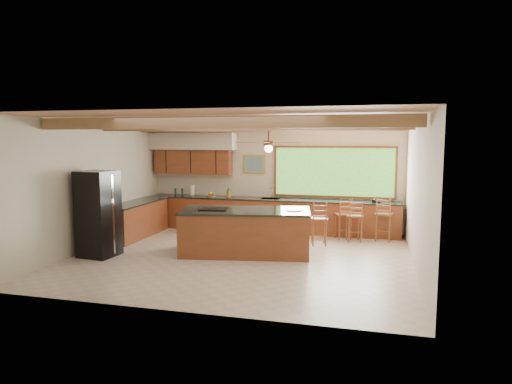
# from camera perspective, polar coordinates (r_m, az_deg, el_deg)

# --- Properties ---
(ground) EXTENTS (7.20, 7.20, 0.00)m
(ground) POSITION_cam_1_polar(r_m,az_deg,el_deg) (10.06, -1.92, -8.15)
(ground) COLOR beige
(ground) RESTS_ON ground
(room_shell) EXTENTS (7.27, 6.54, 3.02)m
(room_shell) POSITION_cam_1_polar(r_m,az_deg,el_deg) (10.40, -1.84, 4.70)
(room_shell) COLOR beige
(room_shell) RESTS_ON ground
(counter_run) EXTENTS (7.12, 3.10, 1.23)m
(counter_run) POSITION_cam_1_polar(r_m,az_deg,el_deg) (12.55, -2.24, -2.99)
(counter_run) COLOR brown
(counter_run) RESTS_ON ground
(island) EXTENTS (3.05, 1.82, 1.02)m
(island) POSITION_cam_1_polar(r_m,az_deg,el_deg) (10.28, -1.32, -4.96)
(island) COLOR brown
(island) RESTS_ON ground
(refrigerator) EXTENTS (0.80, 0.78, 1.88)m
(refrigerator) POSITION_cam_1_polar(r_m,az_deg,el_deg) (10.55, -19.12, -2.59)
(refrigerator) COLOR black
(refrigerator) RESTS_ON ground
(bar_stool_a) EXTENTS (0.46, 0.46, 1.08)m
(bar_stool_a) POSITION_cam_1_polar(r_m,az_deg,el_deg) (11.11, 7.85, -3.42)
(bar_stool_a) COLOR brown
(bar_stool_a) RESTS_ON ground
(bar_stool_b) EXTENTS (0.47, 0.47, 1.08)m
(bar_stool_b) POSITION_cam_1_polar(r_m,az_deg,el_deg) (11.65, 12.15, -3.01)
(bar_stool_b) COLOR brown
(bar_stool_b) RESTS_ON ground
(bar_stool_c) EXTENTS (0.51, 0.51, 1.07)m
(bar_stool_c) POSITION_cam_1_polar(r_m,az_deg,el_deg) (11.90, 10.83, -2.82)
(bar_stool_c) COLOR brown
(bar_stool_c) RESTS_ON ground
(bar_stool_d) EXTENTS (0.48, 0.48, 1.15)m
(bar_stool_d) POSITION_cam_1_polar(r_m,az_deg,el_deg) (11.86, 15.74, -2.75)
(bar_stool_d) COLOR brown
(bar_stool_d) RESTS_ON ground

